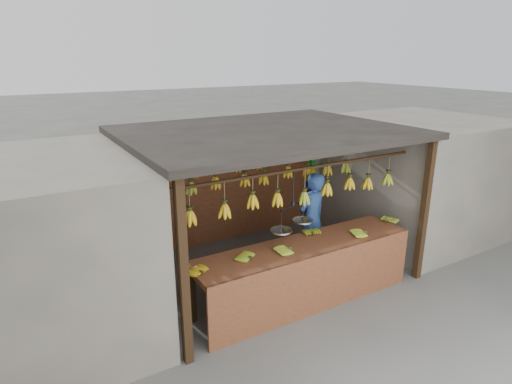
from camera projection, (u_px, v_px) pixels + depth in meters
ground at (265, 269)px, 7.30m from camera, size 80.00×80.00×0.00m
stall at (255, 152)px, 6.97m from camera, size 4.30×3.30×2.40m
neighbor_left at (14, 256)px, 5.20m from camera, size 3.00×3.00×2.30m
neighbor_right at (416, 175)px, 8.69m from camera, size 3.00×3.00×2.30m
counter at (309, 261)px, 6.07m from camera, size 3.55×0.78×0.96m
hanging_bananas at (266, 178)px, 6.81m from camera, size 3.59×2.23×0.40m
balance_scale at (292, 223)px, 6.02m from camera, size 0.77×0.45×0.82m
vendor at (312, 219)px, 7.28m from camera, size 0.67×0.51×1.63m
bag_bundles at (310, 177)px, 9.03m from camera, size 0.08×0.26×1.21m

